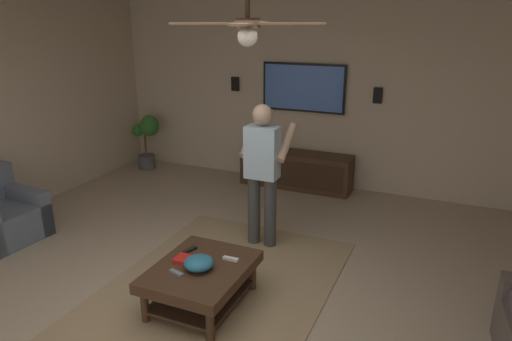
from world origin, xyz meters
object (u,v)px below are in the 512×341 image
(person_standing, at_px, (263,167))
(wall_speaker_right, at_px, (235,84))
(wall_speaker_left, at_px, (378,95))
(remote_white, at_px, (231,259))
(tv, at_px, (303,88))
(book, at_px, (187,260))
(bowl, at_px, (199,263))
(remote_black, at_px, (190,250))
(vase_round, at_px, (268,143))
(media_console, at_px, (296,170))
(coffee_table, at_px, (201,276))
(ceiling_fan, at_px, (248,27))
(remote_grey, at_px, (176,273))
(potted_plant_tall, at_px, (148,131))

(person_standing, bearing_deg, wall_speaker_right, 32.08)
(person_standing, distance_m, wall_speaker_left, 2.42)
(person_standing, relative_size, remote_white, 10.93)
(tv, relative_size, book, 5.82)
(bowl, xyz_separation_m, remote_black, (0.25, 0.25, -0.05))
(remote_black, height_order, vase_round, vase_round)
(vase_round, distance_m, wall_speaker_right, 1.11)
(media_console, distance_m, wall_speaker_right, 1.69)
(remote_black, distance_m, vase_round, 3.12)
(coffee_table, relative_size, ceiling_fan, 0.84)
(remote_black, xyz_separation_m, ceiling_fan, (0.05, -0.60, 2.03))
(bowl, relative_size, book, 1.21)
(book, height_order, vase_round, vase_round)
(remote_white, xyz_separation_m, wall_speaker_left, (3.36, -0.66, 1.04))
(remote_black, distance_m, remote_grey, 0.43)
(wall_speaker_right, bearing_deg, potted_plant_tall, 104.98)
(vase_round, bearing_deg, tv, -59.55)
(media_console, xyz_separation_m, book, (-3.29, -0.09, 0.14))
(person_standing, bearing_deg, ceiling_fan, -163.72)
(vase_round, bearing_deg, media_console, -86.14)
(potted_plant_tall, bearing_deg, tv, -81.74)
(wall_speaker_left, relative_size, wall_speaker_right, 1.00)
(wall_speaker_left, bearing_deg, tv, 90.69)
(book, bearing_deg, coffee_table, 171.63)
(remote_grey, relative_size, wall_speaker_left, 0.68)
(remote_black, distance_m, ceiling_fan, 2.12)
(coffee_table, distance_m, ceiling_fan, 2.19)
(remote_white, relative_size, ceiling_fan, 0.13)
(remote_white, relative_size, vase_round, 0.68)
(tv, distance_m, remote_grey, 3.91)
(remote_white, xyz_separation_m, vase_round, (3.07, 0.90, 0.25))
(book, bearing_deg, remote_white, -153.32)
(remote_grey, bearing_deg, coffee_table, -106.18)
(coffee_table, xyz_separation_m, vase_round, (3.28, 0.71, 0.36))
(coffee_table, height_order, remote_grey, remote_grey)
(tv, relative_size, wall_speaker_left, 5.82)
(wall_speaker_left, bearing_deg, potted_plant_tall, 96.03)
(vase_round, bearing_deg, potted_plant_tall, 92.85)
(bowl, height_order, remote_grey, bowl)
(remote_white, bearing_deg, vase_round, 104.83)
(wall_speaker_left, relative_size, ceiling_fan, 0.19)
(vase_round, bearing_deg, ceiling_fan, -160.56)
(remote_grey, xyz_separation_m, vase_round, (3.48, 0.58, 0.25))
(media_console, bearing_deg, coffee_table, 4.22)
(coffee_table, xyz_separation_m, potted_plant_tall, (3.17, 2.85, 0.37))
(tv, xyz_separation_m, ceiling_fan, (-3.30, -0.61, 0.94))
(coffee_table, relative_size, media_console, 0.59)
(person_standing, relative_size, bowl, 6.16)
(wall_speaker_left, bearing_deg, vase_round, 100.35)
(potted_plant_tall, xyz_separation_m, book, (-3.15, -2.69, -0.25))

